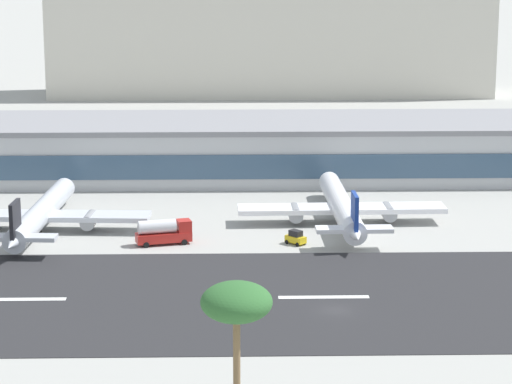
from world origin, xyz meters
The scene contains 11 objects.
ground_plane centered at (0.00, 0.00, 0.00)m, with size 1400.00×1400.00×0.00m, color #9E9E99.
runway_strip centered at (0.00, 5.24, 0.04)m, with size 800.00×42.19×0.08m, color #262628.
runway_centreline_dash_3 centered at (-41.04, 5.24, 0.09)m, with size 12.00×1.20×0.01m, color white.
runway_centreline_dash_4 centered at (-1.13, 5.24, 0.09)m, with size 12.00×1.20×0.01m, color white.
terminal_building centered at (-17.96, 81.90, 5.59)m, with size 146.14×27.08×11.17m.
distant_hotel_block centered at (-1.49, 197.30, 20.94)m, with size 128.58×24.81×41.88m, color beige.
airliner_black_tail_gate_1 centered at (-44.04, 39.88, 2.74)m, with size 35.54×41.18×8.59m.
airliner_navy_tail_gate_2 centered at (4.99, 43.48, 2.78)m, with size 34.42×41.75×8.71m.
service_baggage_tug_0 centered at (-3.35, 31.60, 1.05)m, with size 3.38×3.41×2.20m.
service_fuel_truck_1 centered at (-23.68, 31.95, 2.03)m, with size 8.88×4.65×3.95m.
palm_tree_0 centered at (-12.86, -37.36, 13.48)m, with size 6.73×6.73×15.58m.
Camera 1 is at (-13.35, -137.33, 47.17)m, focal length 79.72 mm.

